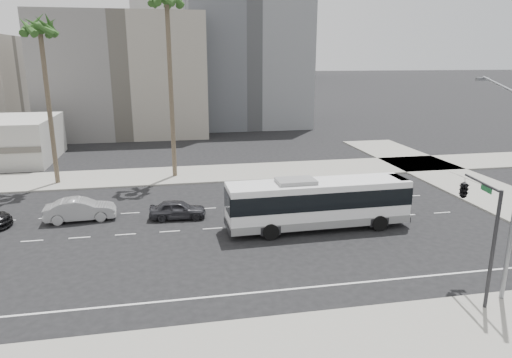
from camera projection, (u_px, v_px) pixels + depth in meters
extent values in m
plane|color=black|center=(254.00, 226.00, 32.85)|extent=(700.00, 700.00, 0.00)
cube|color=gray|center=(227.00, 173.00, 47.53)|extent=(120.00, 7.00, 0.15)
cube|color=gray|center=(126.00, 75.00, 70.99)|extent=(24.00, 18.00, 18.00)
cube|color=#5C5F64|center=(244.00, 50.00, 80.22)|extent=(20.00, 20.00, 26.00)
cube|color=beige|center=(171.00, 38.00, 263.80)|extent=(42.00, 42.00, 44.00)
cube|color=slate|center=(257.00, 13.00, 249.98)|extent=(26.00, 26.00, 70.00)
cube|color=slate|center=(287.00, 26.00, 284.27)|extent=(22.00, 22.00, 60.00)
cube|color=white|center=(318.00, 201.00, 31.93)|extent=(12.87, 3.08, 2.87)
cube|color=black|center=(318.00, 196.00, 31.83)|extent=(12.93, 3.14, 1.22)
cube|color=gray|center=(317.00, 218.00, 32.26)|extent=(12.89, 3.12, 0.55)
cube|color=gray|center=(296.00, 181.00, 31.22)|extent=(2.69, 1.82, 0.33)
cube|color=#262628|center=(399.00, 180.00, 32.70)|extent=(0.70, 2.00, 0.33)
cylinder|color=black|center=(380.00, 224.00, 31.70)|extent=(1.10, 0.33, 1.10)
cylinder|color=black|center=(363.00, 211.00, 34.38)|extent=(1.10, 0.33, 1.10)
cylinder|color=black|center=(270.00, 232.00, 30.28)|extent=(1.10, 0.33, 1.10)
cylinder|color=black|center=(262.00, 217.00, 32.96)|extent=(1.10, 0.33, 1.10)
imported|color=#2E2E32|center=(178.00, 209.00, 34.17)|extent=(1.96, 4.30, 1.43)
imported|color=#9E9E9F|center=(80.00, 209.00, 33.78)|extent=(2.14, 5.18, 1.67)
cylinder|color=slate|center=(505.00, 88.00, 22.42)|extent=(1.07, 4.71, 0.14)
cube|color=slate|center=(483.00, 79.00, 24.65)|extent=(0.91, 0.46, 0.20)
cylinder|color=#262628|center=(493.00, 252.00, 21.19)|extent=(0.18, 0.18, 6.01)
cylinder|color=#262628|center=(482.00, 183.00, 21.98)|extent=(0.54, 3.20, 0.12)
imported|color=#262628|center=(464.00, 188.00, 23.71)|extent=(2.79, 0.94, 1.10)
cube|color=#19592D|center=(486.00, 189.00, 21.65)|extent=(0.16, 0.90, 0.25)
cylinder|color=brown|center=(171.00, 93.00, 44.00)|extent=(0.46, 0.46, 16.74)
cylinder|color=brown|center=(49.00, 111.00, 41.79)|extent=(0.44, 0.44, 14.02)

